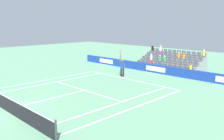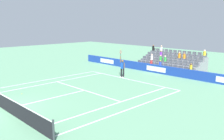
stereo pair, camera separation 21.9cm
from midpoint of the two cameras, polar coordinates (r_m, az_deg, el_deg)
name	(u,v)px [view 1 (the left image)]	position (r m, az deg, el deg)	size (l,w,h in m)	color
ground_plane	(5,110)	(17.02, -24.04, -8.49)	(80.00, 80.00, 0.00)	#669E77
line_baseline	(129,79)	(23.68, 3.78, -2.20)	(10.97, 0.10, 0.01)	white
line_service	(85,90)	(20.01, -6.70, -4.72)	(8.23, 0.10, 0.01)	white
line_centre_service	(50,99)	(18.30, -14.63, -6.52)	(0.10, 6.40, 0.01)	white
line_singles_sideline_left	(53,83)	(23.06, -13.95, -2.87)	(0.10, 11.89, 0.01)	white
line_singles_sideline_right	(117,103)	(16.79, 0.89, -7.75)	(0.10, 11.89, 0.01)	white
line_doubles_sideline_left	(45,80)	(24.22, -15.63, -2.29)	(0.10, 11.89, 0.01)	white
line_doubles_sideline_right	(133,108)	(15.92, 4.47, -8.85)	(0.10, 11.89, 0.01)	white
line_centre_mark	(129,80)	(23.61, 3.62, -2.24)	(0.10, 0.20, 0.01)	white
sponsor_barrier	(156,69)	(26.99, 9.98, 0.28)	(23.29, 0.22, 0.92)	#193899
tennis_net	(4,102)	(16.87, -24.18, -6.91)	(11.97, 0.10, 1.07)	#33383D
tennis_player	(122,68)	(24.35, 2.13, 0.56)	(0.54, 0.42, 2.85)	black
stadium_stand	(171,64)	(29.37, 13.30, 1.46)	(7.44, 3.80, 2.62)	gray
loose_tennis_ball	(22,94)	(20.02, -20.52, -5.27)	(0.07, 0.07, 0.07)	#D1E533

